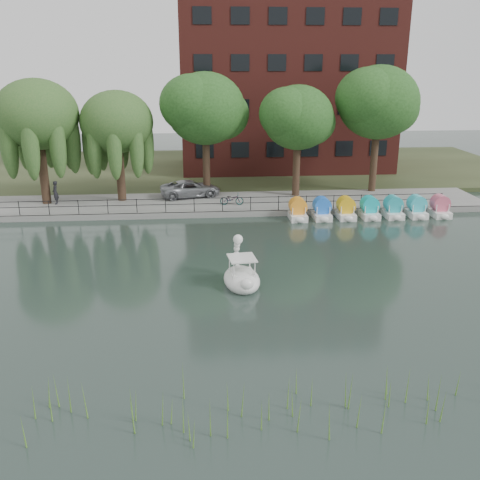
{
  "coord_description": "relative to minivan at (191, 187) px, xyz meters",
  "views": [
    {
      "loc": [
        -1.69,
        -23.32,
        10.5
      ],
      "look_at": [
        0.5,
        4.0,
        1.3
      ],
      "focal_mm": 40.0,
      "sensor_mm": 36.0,
      "label": 1
    }
  ],
  "objects": [
    {
      "name": "minivan",
      "position": [
        0.0,
        0.0,
        0.0
      ],
      "size": [
        3.63,
        5.75,
        1.48
      ],
      "primitive_type": "imported",
      "rotation": [
        0.0,
        0.0,
        1.81
      ],
      "color": "gray",
      "rests_on": "promenade"
    },
    {
      "name": "railing",
      "position": [
        2.28,
        -4.39,
        0.0
      ],
      "size": [
        32.0,
        0.05,
        1.0
      ],
      "color": "black",
      "rests_on": "promenade"
    },
    {
      "name": "swan_boat",
      "position": [
        2.6,
        -16.77,
        -0.63
      ],
      "size": [
        2.06,
        2.96,
        2.35
      ],
      "rotation": [
        0.0,
        0.0,
        0.12
      ],
      "color": "white",
      "rests_on": "ground_plane"
    },
    {
      "name": "bicycle",
      "position": [
        3.05,
        -2.78,
        -0.24
      ],
      "size": [
        0.72,
        1.76,
        1.0
      ],
      "primitive_type": "imported",
      "rotation": [
        0.0,
        0.0,
        1.5
      ],
      "color": "gray",
      "rests_on": "promenade"
    },
    {
      "name": "reed_bank",
      "position": [
        4.28,
        -27.14,
        -0.54
      ],
      "size": [
        24.0,
        2.4,
        1.2
      ],
      "color": "#669938",
      "rests_on": "ground_plane"
    },
    {
      "name": "ground_plane",
      "position": [
        2.28,
        -17.64,
        -1.14
      ],
      "size": [
        120.0,
        120.0,
        0.0
      ],
      "primitive_type": "plane",
      "color": "#32403F"
    },
    {
      "name": "kerb",
      "position": [
        2.28,
        -4.59,
        -0.94
      ],
      "size": [
        40.0,
        0.25,
        0.4
      ],
      "primitive_type": "cube",
      "color": "gray",
      "rests_on": "ground_plane"
    },
    {
      "name": "broadleaf_center",
      "position": [
        1.28,
        0.36,
        5.92
      ],
      "size": [
        6.0,
        6.0,
        9.25
      ],
      "color": "#473323",
      "rests_on": "promenade"
    },
    {
      "name": "apartment_building",
      "position": [
        9.28,
        12.32,
        8.22
      ],
      "size": [
        20.0,
        10.07,
        18.0
      ],
      "color": "#4C1E16",
      "rests_on": "land_strip"
    },
    {
      "name": "pedal_boat_row",
      "position": [
        12.56,
        -5.6,
        -0.53
      ],
      "size": [
        11.35,
        1.7,
        1.4
      ],
      "color": "white",
      "rests_on": "ground_plane"
    },
    {
      "name": "broadleaf_right",
      "position": [
        8.28,
        -0.14,
        5.25
      ],
      "size": [
        5.4,
        5.4,
        8.32
      ],
      "color": "#473323",
      "rests_on": "promenade"
    },
    {
      "name": "land_strip",
      "position": [
        2.28,
        12.36,
        -0.96
      ],
      "size": [
        60.0,
        22.0,
        0.36
      ],
      "primitive_type": "cube",
      "color": "#47512D",
      "rests_on": "ground_plane"
    },
    {
      "name": "willow_mid",
      "position": [
        -5.22,
        -0.64,
        5.11
      ],
      "size": [
        5.32,
        5.32,
        8.15
      ],
      "color": "#473323",
      "rests_on": "promenade"
    },
    {
      "name": "promenade",
      "position": [
        2.28,
        -1.64,
        -0.94
      ],
      "size": [
        40.0,
        6.0,
        0.4
      ],
      "primitive_type": "cube",
      "color": "gray",
      "rests_on": "ground_plane"
    },
    {
      "name": "pedestrian",
      "position": [
        -9.95,
        -1.45,
        0.25
      ],
      "size": [
        0.6,
        0.78,
        1.98
      ],
      "primitive_type": "imported",
      "rotation": [
        0.0,
        0.0,
        4.88
      ],
      "color": "black",
      "rests_on": "promenade"
    },
    {
      "name": "broadleaf_far",
      "position": [
        14.78,
        0.86,
        6.26
      ],
      "size": [
        6.3,
        6.3,
        9.71
      ],
      "color": "#473323",
      "rests_on": "promenade"
    },
    {
      "name": "willow_left",
      "position": [
        -10.72,
        -1.14,
        5.73
      ],
      "size": [
        5.88,
        5.88,
        9.01
      ],
      "color": "#473323",
      "rests_on": "promenade"
    }
  ]
}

